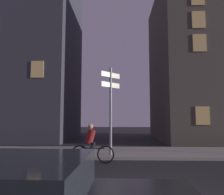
% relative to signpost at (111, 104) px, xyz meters
% --- Properties ---
extents(sidewalk_kerb, '(40.00, 3.38, 0.14)m').
position_rel_signpost_xyz_m(sidewalk_kerb, '(0.97, 1.21, -2.46)').
color(sidewalk_kerb, gray).
rests_on(sidewalk_kerb, ground_plane).
extents(signpost, '(0.86, 0.86, 4.12)m').
position_rel_signpost_xyz_m(signpost, '(0.00, 0.00, 0.00)').
color(signpost, gray).
rests_on(signpost, sidewalk_kerb).
extents(cyclist, '(1.82, 0.37, 1.61)m').
position_rel_signpost_xyz_m(cyclist, '(-0.76, -1.08, -1.78)').
color(cyclist, black).
rests_on(cyclist, ground_plane).
extents(building_left_block, '(13.74, 8.20, 19.46)m').
position_rel_signpost_xyz_m(building_left_block, '(-10.53, 8.65, 7.20)').
color(building_left_block, '#383842').
rests_on(building_left_block, ground_plane).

